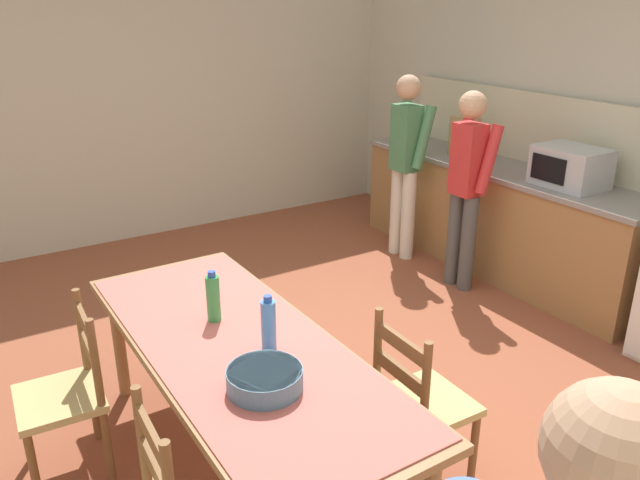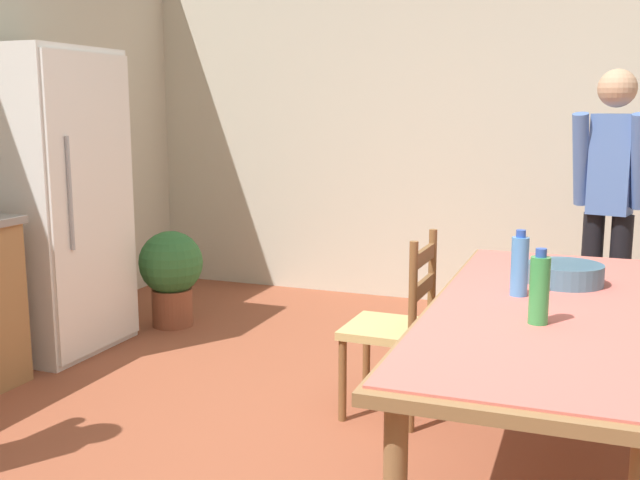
{
  "view_description": "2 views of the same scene",
  "coord_description": "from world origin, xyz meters",
  "px_view_note": "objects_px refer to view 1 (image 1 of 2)",
  "views": [
    {
      "loc": [
        2.84,
        -1.84,
        2.27
      ],
      "look_at": [
        -0.03,
        -0.06,
        0.96
      ],
      "focal_mm": 35.0,
      "sensor_mm": 36.0,
      "label": 1
    },
    {
      "loc": [
        -2.48,
        -1.01,
        1.5
      ],
      "look_at": [
        0.47,
        0.12,
        0.94
      ],
      "focal_mm": 42.0,
      "sensor_mm": 36.0,
      "label": 2
    }
  ],
  "objects_px": {
    "bottle_near_centre": "(213,298)",
    "paper_bag": "(464,137)",
    "dining_table": "(239,357)",
    "chair_side_near_left": "(67,394)",
    "bottle_off_centre": "(269,324)",
    "serving_bowl": "(265,378)",
    "person_at_sink": "(406,158)",
    "chair_side_far_right": "(420,403)",
    "microwave": "(570,167)",
    "person_at_counter": "(467,181)"
  },
  "relations": [
    {
      "from": "bottle_off_centre",
      "to": "person_at_counter",
      "type": "xyz_separation_m",
      "value": [
        -1.19,
        2.4,
        0.04
      ]
    },
    {
      "from": "bottle_near_centre",
      "to": "paper_bag",
      "type": "bearing_deg",
      "value": 114.56
    },
    {
      "from": "bottle_near_centre",
      "to": "serving_bowl",
      "type": "bearing_deg",
      "value": -4.76
    },
    {
      "from": "paper_bag",
      "to": "person_at_counter",
      "type": "distance_m",
      "value": 0.8
    },
    {
      "from": "paper_bag",
      "to": "chair_side_near_left",
      "type": "distance_m",
      "value": 3.97
    },
    {
      "from": "microwave",
      "to": "dining_table",
      "type": "height_order",
      "value": "microwave"
    },
    {
      "from": "bottle_near_centre",
      "to": "chair_side_far_right",
      "type": "bearing_deg",
      "value": 43.31
    },
    {
      "from": "dining_table",
      "to": "chair_side_near_left",
      "type": "xyz_separation_m",
      "value": [
        -0.49,
        -0.72,
        -0.23
      ]
    },
    {
      "from": "bottle_near_centre",
      "to": "person_at_counter",
      "type": "distance_m",
      "value": 2.63
    },
    {
      "from": "bottle_off_centre",
      "to": "microwave",
      "type": "bearing_deg",
      "value": 102.34
    },
    {
      "from": "microwave",
      "to": "chair_side_far_right",
      "type": "bearing_deg",
      "value": -66.16
    },
    {
      "from": "chair_side_far_right",
      "to": "person_at_sink",
      "type": "relative_size",
      "value": 0.55
    },
    {
      "from": "paper_bag",
      "to": "serving_bowl",
      "type": "bearing_deg",
      "value": -56.36
    },
    {
      "from": "paper_bag",
      "to": "dining_table",
      "type": "bearing_deg",
      "value": -61.21
    },
    {
      "from": "chair_side_near_left",
      "to": "person_at_counter",
      "type": "xyz_separation_m",
      "value": [
        -0.59,
        3.22,
        0.47
      ]
    },
    {
      "from": "chair_side_near_left",
      "to": "microwave",
      "type": "bearing_deg",
      "value": 93.19
    },
    {
      "from": "paper_bag",
      "to": "person_at_counter",
      "type": "bearing_deg",
      "value": -41.37
    },
    {
      "from": "paper_bag",
      "to": "bottle_off_centre",
      "type": "xyz_separation_m",
      "value": [
        1.77,
        -2.91,
        -0.23
      ]
    },
    {
      "from": "serving_bowl",
      "to": "chair_side_far_right",
      "type": "distance_m",
      "value": 0.86
    },
    {
      "from": "microwave",
      "to": "bottle_near_centre",
      "type": "relative_size",
      "value": 1.85
    },
    {
      "from": "serving_bowl",
      "to": "bottle_off_centre",
      "type": "bearing_deg",
      "value": 149.37
    },
    {
      "from": "dining_table",
      "to": "bottle_near_centre",
      "type": "xyz_separation_m",
      "value": [
        -0.28,
        -0.0,
        0.2
      ]
    },
    {
      "from": "paper_bag",
      "to": "bottle_off_centre",
      "type": "distance_m",
      "value": 3.41
    },
    {
      "from": "bottle_off_centre",
      "to": "serving_bowl",
      "type": "relative_size",
      "value": 0.84
    },
    {
      "from": "serving_bowl",
      "to": "chair_side_near_left",
      "type": "relative_size",
      "value": 0.35
    },
    {
      "from": "bottle_near_centre",
      "to": "person_at_counter",
      "type": "height_order",
      "value": "person_at_counter"
    },
    {
      "from": "bottle_near_centre",
      "to": "serving_bowl",
      "type": "distance_m",
      "value": 0.67
    },
    {
      "from": "microwave",
      "to": "bottle_near_centre",
      "type": "distance_m",
      "value": 3.04
    },
    {
      "from": "serving_bowl",
      "to": "person_at_sink",
      "type": "distance_m",
      "value": 3.43
    },
    {
      "from": "bottle_off_centre",
      "to": "serving_bowl",
      "type": "bearing_deg",
      "value": -30.63
    },
    {
      "from": "bottle_near_centre",
      "to": "chair_side_far_right",
      "type": "xyz_separation_m",
      "value": [
        0.77,
        0.72,
        -0.43
      ]
    },
    {
      "from": "bottle_off_centre",
      "to": "chair_side_far_right",
      "type": "relative_size",
      "value": 0.3
    },
    {
      "from": "chair_side_near_left",
      "to": "chair_side_far_right",
      "type": "distance_m",
      "value": 1.74
    },
    {
      "from": "serving_bowl",
      "to": "person_at_counter",
      "type": "bearing_deg",
      "value": 119.76
    },
    {
      "from": "paper_bag",
      "to": "bottle_off_centre",
      "type": "height_order",
      "value": "paper_bag"
    },
    {
      "from": "microwave",
      "to": "chair_side_far_right",
      "type": "distance_m",
      "value": 2.6
    },
    {
      "from": "microwave",
      "to": "person_at_sink",
      "type": "height_order",
      "value": "person_at_sink"
    },
    {
      "from": "bottle_near_centre",
      "to": "chair_side_near_left",
      "type": "relative_size",
      "value": 0.3
    },
    {
      "from": "serving_bowl",
      "to": "chair_side_near_left",
      "type": "distance_m",
      "value": 1.16
    },
    {
      "from": "dining_table",
      "to": "person_at_counter",
      "type": "height_order",
      "value": "person_at_counter"
    },
    {
      "from": "chair_side_near_left",
      "to": "person_at_counter",
      "type": "distance_m",
      "value": 3.31
    },
    {
      "from": "microwave",
      "to": "dining_table",
      "type": "bearing_deg",
      "value": -80.08
    },
    {
      "from": "microwave",
      "to": "serving_bowl",
      "type": "xyz_separation_m",
      "value": [
        0.92,
        -3.08,
        -0.28
      ]
    },
    {
      "from": "chair_side_far_right",
      "to": "person_at_sink",
      "type": "height_order",
      "value": "person_at_sink"
    },
    {
      "from": "serving_bowl",
      "to": "person_at_counter",
      "type": "xyz_separation_m",
      "value": [
        -1.46,
        2.56,
        0.11
      ]
    },
    {
      "from": "dining_table",
      "to": "person_at_sink",
      "type": "height_order",
      "value": "person_at_sink"
    },
    {
      "from": "serving_bowl",
      "to": "chair_side_near_left",
      "type": "height_order",
      "value": "chair_side_near_left"
    },
    {
      "from": "bottle_off_centre",
      "to": "chair_side_near_left",
      "type": "bearing_deg",
      "value": -125.9
    },
    {
      "from": "person_at_counter",
      "to": "serving_bowl",
      "type": "bearing_deg",
      "value": -150.24
    },
    {
      "from": "bottle_off_centre",
      "to": "bottle_near_centre",
      "type": "bearing_deg",
      "value": -164.14
    }
  ]
}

